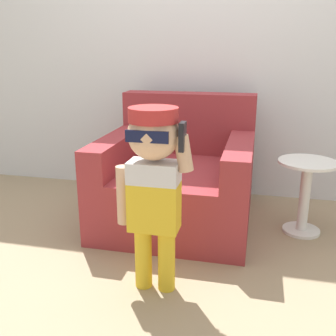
{
  "coord_description": "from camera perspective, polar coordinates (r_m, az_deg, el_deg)",
  "views": [
    {
      "loc": [
        0.46,
        -2.47,
        1.17
      ],
      "look_at": [
        -0.04,
        -0.37,
        0.52
      ],
      "focal_mm": 42.0,
      "sensor_mm": 36.0,
      "label": 1
    }
  ],
  "objects": [
    {
      "name": "ground_plane",
      "position": [
        2.78,
        2.46,
        -8.12
      ],
      "size": [
        10.0,
        10.0,
        0.0
      ],
      "primitive_type": "plane",
      "color": "#998466"
    },
    {
      "name": "person_child",
      "position": [
        1.85,
        -2.12,
        -0.67
      ],
      "size": [
        0.38,
        0.28,
        0.92
      ],
      "color": "gold",
      "rests_on": "ground_plane"
    },
    {
      "name": "armchair",
      "position": [
        2.77,
        1.64,
        -1.48
      ],
      "size": [
        0.99,
        1.04,
        0.86
      ],
      "color": "maroon",
      "rests_on": "ground_plane"
    },
    {
      "name": "wall_back",
      "position": [
        3.24,
        5.34,
        19.07
      ],
      "size": [
        10.0,
        0.05,
        2.6
      ],
      "color": "silver",
      "rests_on": "ground_plane"
    },
    {
      "name": "side_table",
      "position": [
        2.7,
        19.3,
        -3.02
      ],
      "size": [
        0.37,
        0.37,
        0.49
      ],
      "color": "white",
      "rests_on": "ground_plane"
    }
  ]
}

